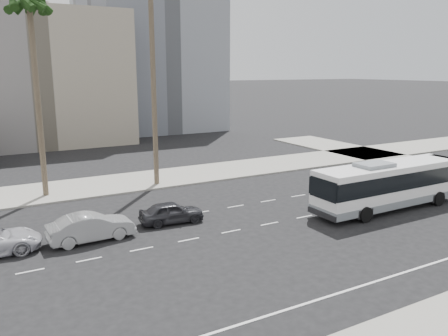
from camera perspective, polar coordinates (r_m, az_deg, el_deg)
ground at (r=32.34m, az=10.21°, el=-6.15°), size 700.00×700.00×0.00m
sidewalk_north at (r=44.89m, az=-2.35°, el=-0.60°), size 120.00×7.00×0.15m
midrise_beige_west at (r=69.01m, az=-23.15°, el=10.47°), size 24.00×18.00×18.00m
midrise_gray_center at (r=80.52m, az=-9.29°, el=14.28°), size 20.00×20.00×26.00m
civic_tower at (r=275.63m, az=-26.53°, el=17.17°), size 42.00×42.00×129.00m
highrise_right at (r=262.85m, az=-15.46°, el=17.44°), size 26.00×26.00×70.00m
highrise_far at (r=298.06m, az=-12.00°, el=16.00°), size 22.00×22.00×60.00m
city_bus at (r=35.31m, az=20.22°, el=-1.89°), size 12.81×3.14×3.67m
car_a at (r=30.65m, az=-6.71°, el=-5.63°), size 2.18×4.51×1.48m
car_b at (r=28.54m, az=-16.57°, el=-7.24°), size 1.99×5.20×1.69m
palm_mid at (r=38.48m, az=-23.54°, el=18.17°), size 5.29×5.29×16.34m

